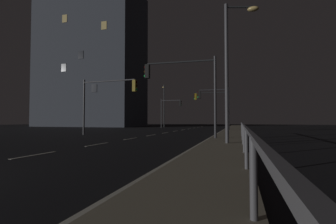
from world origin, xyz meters
name	(u,v)px	position (x,y,z in m)	size (l,w,h in m)	color
ground_plane	(153,135)	(0.00, 17.50, 0.00)	(112.00, 112.00, 0.00)	black
sidewalk_right	(230,135)	(6.43, 17.50, 0.07)	(2.12, 77.00, 0.14)	gray
lane_markings_center	(165,133)	(0.00, 21.00, 0.01)	(0.14, 50.00, 0.01)	silver
lane_edge_line	(218,133)	(5.12, 22.50, 0.01)	(0.14, 53.00, 0.01)	silver
traffic_light_mid_right	(214,100)	(4.37, 26.43, 3.65)	(3.72, 0.38, 4.99)	#4C4C51
traffic_light_near_right	(170,107)	(-4.06, 36.78, 3.44)	(3.62, 0.38, 4.89)	#38383D
traffic_light_far_left	(182,81)	(3.57, 13.34, 3.91)	(4.91, 0.48, 5.27)	#38383D
traffic_light_far_center	(108,94)	(-3.56, 15.88, 3.51)	(5.31, 0.46, 4.87)	#4C4C51
traffic_light_overhead_east	(213,101)	(3.58, 32.51, 3.97)	(5.01, 0.60, 5.35)	#2D3033
street_lamp_median	(232,59)	(6.84, 10.34, 4.36)	(1.69, 0.66, 7.04)	#4C4C51
street_lamp_corner	(164,102)	(-6.10, 39.61, 4.61)	(0.92, 1.59, 7.76)	#2D3033
barrier_fence	(243,130)	(7.35, 8.38, 0.88)	(0.09, 20.84, 0.98)	#59595E
building_distant	(92,61)	(-22.57, 40.96, 13.82)	(21.04, 10.95, 27.64)	#3D424C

